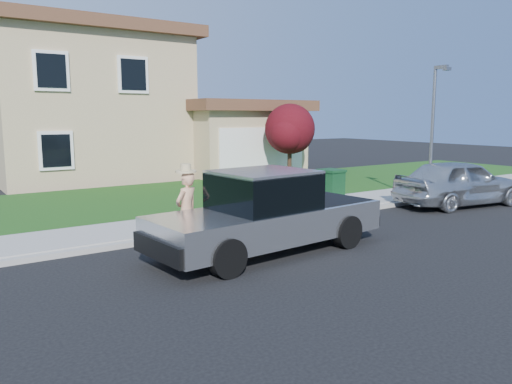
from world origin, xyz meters
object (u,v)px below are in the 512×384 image
Objects in this scene: trash_bin at (331,186)px; woman at (187,209)px; sedan at (460,182)px; ornamental_tree at (290,131)px; pickup_truck at (268,214)px; street_lamp at (434,127)px.

woman is at bearing -164.94° from trash_bin.
ornamental_tree reaches higher than sedan.
trash_bin is (6.16, 2.02, -0.20)m from woman.
trash_bin is at bearing 68.03° from sedan.
pickup_truck is 1.66× the size of ornamental_tree.
woman reaches higher than sedan.
ornamental_tree is at bearing 96.23° from street_lamp.
street_lamp is (9.14, 0.43, 1.67)m from woman.
street_lamp is at bearing 7.25° from pickup_truck.
street_lamp reaches higher than pickup_truck.
street_lamp reaches higher than trash_bin.
ornamental_tree is at bearing 44.72° from pickup_truck.
sedan is at bearing -34.49° from trash_bin.
woman reaches higher than pickup_truck.
sedan is 4.21× the size of trash_bin.
trash_bin is 3.85m from street_lamp.
street_lamp is at bearing 158.31° from woman.
street_lamp reaches higher than woman.
street_lamp reaches higher than sedan.
ornamental_tree is at bearing 16.01° from sedan.
sedan is (8.47, 1.03, -0.06)m from pickup_truck.
trash_bin is at bearing 29.06° from pickup_truck.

